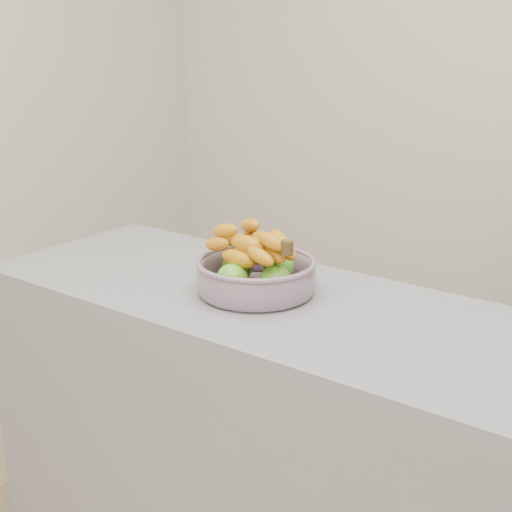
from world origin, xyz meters
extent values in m
cube|color=gray|center=(0.00, 0.30, 0.45)|extent=(2.00, 0.60, 0.90)
cylinder|color=#9EA6BD|center=(-0.24, 0.30, 0.91)|extent=(0.26, 0.26, 0.01)
torus|color=#9EA6BD|center=(-0.24, 0.30, 0.98)|extent=(0.31, 0.31, 0.01)
sphere|color=#479D1B|center=(-0.26, 0.22, 0.95)|extent=(0.08, 0.08, 0.08)
sphere|color=#479D1B|center=(-0.17, 0.28, 0.95)|extent=(0.08, 0.08, 0.08)
sphere|color=#479D1B|center=(-0.22, 0.37, 0.95)|extent=(0.08, 0.08, 0.08)
sphere|color=#479D1B|center=(-0.32, 0.32, 0.95)|extent=(0.08, 0.08, 0.08)
ellipsoid|color=orange|center=(-0.26, 0.25, 1.00)|extent=(0.20, 0.07, 0.04)
ellipsoid|color=orange|center=(-0.25, 0.30, 1.00)|extent=(0.20, 0.09, 0.04)
ellipsoid|color=orange|center=(-0.24, 0.35, 1.00)|extent=(0.20, 0.11, 0.04)
ellipsoid|color=orange|center=(-0.25, 0.27, 1.04)|extent=(0.20, 0.06, 0.04)
ellipsoid|color=orange|center=(-0.24, 0.33, 1.04)|extent=(0.20, 0.12, 0.04)
cylinder|color=#433015|center=(-0.13, 0.27, 1.05)|extent=(0.03, 0.03, 0.03)
camera|label=1|loc=(0.79, -1.08, 1.55)|focal=50.00mm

